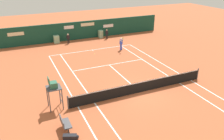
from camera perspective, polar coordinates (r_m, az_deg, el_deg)
name	(u,v)px	position (r m, az deg, el deg)	size (l,w,h in m)	color
ground_plane	(137,89)	(19.67, 6.11, -4.70)	(80.00, 80.00, 0.01)	#B25633
tennis_net	(141,87)	(19.00, 7.04, -4.10)	(12.10, 0.10, 1.07)	#4C4C51
sponsor_back_wall	(79,31)	(33.46, -8.10, 9.54)	(25.00, 1.02, 2.50)	#144233
umpire_chair	(53,87)	(16.78, -14.23, -4.15)	(1.00, 1.00, 2.49)	#47474C
player_bench	(65,123)	(15.10, -11.58, -12.62)	(0.54, 1.13, 0.88)	#38383D
equipment_bag	(71,137)	(14.51, -9.97, -15.96)	(0.94, 0.59, 0.32)	black
player_on_baseline	(121,43)	(28.65, 2.27, 6.72)	(0.49, 0.74, 1.76)	blue
ball_kid_right_post	(107,33)	(33.42, -1.30, 9.02)	(0.46, 0.19, 1.38)	black
ball_kid_centre_post	(68,38)	(31.76, -10.75, 7.77)	(0.45, 0.19, 1.35)	black
tennis_ball_by_sideline	(141,56)	(26.91, 7.27, 3.39)	(0.07, 0.07, 0.07)	#CCE033
tennis_ball_near_service_line	(95,54)	(27.53, -4.30, 3.99)	(0.07, 0.07, 0.07)	#CCE033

